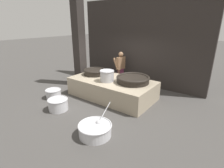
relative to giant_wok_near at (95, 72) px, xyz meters
The scene contains 11 objects.
ground_plane 1.41m from the giant_wok_near, ahead, with size 60.00×60.00×0.00m, color #474442.
back_wall 2.63m from the giant_wok_near, 62.74° to the left, with size 6.58×0.24×4.08m, color #2D2826.
support_pillar 1.63m from the giant_wok_near, 169.33° to the left, with size 0.44×0.44×4.08m, color #2D2826.
hearth_platform 1.21m from the giant_wok_near, ahead, with size 3.50×1.85×0.76m.
giant_wok_near is the anchor object (origin of this frame).
giant_wok_far 1.95m from the giant_wok_near, ahead, with size 1.32×1.32×0.25m.
stock_pot 1.12m from the giant_wok_near, 21.63° to the right, with size 0.58×0.58×0.45m.
cook 1.42m from the giant_wok_near, 68.60° to the left, with size 0.42×0.64×1.67m.
prep_bowl_vegetables 3.56m from the giant_wok_near, 48.24° to the right, with size 0.95×1.24×0.75m.
prep_bowl_meat 2.01m from the giant_wok_near, 115.35° to the right, with size 0.64×0.64×0.37m.
prep_bowl_extra 2.37m from the giant_wok_near, 84.09° to the right, with size 0.72×0.72×0.42m.
Camera 1 is at (4.10, -5.52, 3.01)m, focal length 28.00 mm.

